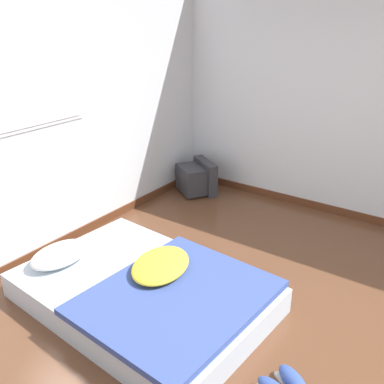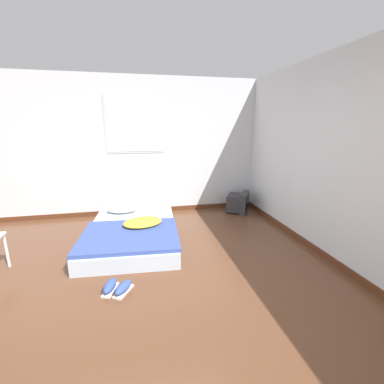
% 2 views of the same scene
% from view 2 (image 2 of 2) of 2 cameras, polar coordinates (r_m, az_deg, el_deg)
% --- Properties ---
extents(ground_plane, '(20.00, 20.00, 0.00)m').
position_cam_2_polar(ground_plane, '(2.80, -11.36, -23.42)').
color(ground_plane, brown).
extents(wall_back, '(7.23, 0.08, 2.60)m').
position_cam_2_polar(wall_back, '(5.07, -12.77, 9.50)').
color(wall_back, silver).
rests_on(wall_back, ground_plane).
extents(wall_right, '(0.08, 8.03, 2.60)m').
position_cam_2_polar(wall_right, '(3.30, 34.98, 4.57)').
color(wall_right, silver).
rests_on(wall_right, ground_plane).
extents(mattress_bed, '(1.43, 1.99, 0.35)m').
position_cam_2_polar(mattress_bed, '(4.06, -13.11, -8.67)').
color(mattress_bed, silver).
rests_on(mattress_bed, ground_plane).
extents(crt_tv, '(0.57, 0.59, 0.41)m').
position_cam_2_polar(crt_tv, '(5.30, 10.33, -2.30)').
color(crt_tv, '#333338').
rests_on(crt_tv, ground_plane).
extents(sneaker_pair, '(0.34, 0.34, 0.10)m').
position_cam_2_polar(sneaker_pair, '(3.00, -16.42, -19.64)').
color(sneaker_pair, silver).
rests_on(sneaker_pair, ground_plane).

